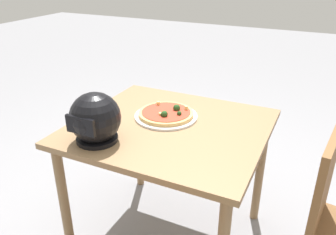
# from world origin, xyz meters

# --- Properties ---
(ground_plane) EXTENTS (14.00, 14.00, 0.00)m
(ground_plane) POSITION_xyz_m (0.00, 0.00, 0.00)
(ground_plane) COLOR gray
(dining_table) EXTENTS (0.96, 0.88, 0.74)m
(dining_table) POSITION_xyz_m (0.00, 0.00, 0.65)
(dining_table) COLOR olive
(dining_table) RESTS_ON ground
(pizza_plate) EXTENTS (0.34, 0.34, 0.01)m
(pizza_plate) POSITION_xyz_m (0.06, -0.08, 0.75)
(pizza_plate) COLOR white
(pizza_plate) RESTS_ON dining_table
(pizza) EXTENTS (0.29, 0.29, 0.05)m
(pizza) POSITION_xyz_m (0.06, -0.08, 0.77)
(pizza) COLOR tan
(pizza) RESTS_ON pizza_plate
(motorcycle_helmet) EXTENTS (0.24, 0.24, 0.24)m
(motorcycle_helmet) POSITION_xyz_m (0.24, 0.30, 0.85)
(motorcycle_helmet) COLOR black
(motorcycle_helmet) RESTS_ON dining_table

